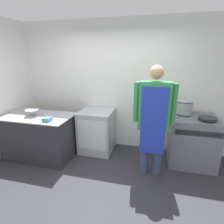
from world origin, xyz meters
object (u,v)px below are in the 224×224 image
Objects in this scene: stove at (192,141)px; person_cook at (154,116)px; fridge_unit at (97,131)px; stock_pot at (185,107)px; plastic_tub at (47,120)px; mixing_bowl at (33,113)px; saute_pan at (207,118)px.

stove is 0.51× the size of person_cook.
stock_pot is (1.71, 0.08, 0.63)m from fridge_unit.
stock_pot is at bearing 19.30° from plastic_tub.
mixing_bowl reaches higher than saute_pan.
saute_pan reaches higher than stove.
fridge_unit is 6.92× the size of plastic_tub.
plastic_tub is (0.45, -0.21, -0.03)m from mixing_bowl.
stove is at bearing 143.20° from saute_pan.
person_cook is 0.85m from stock_pot.
stove is 0.54m from saute_pan.
saute_pan is at bearing 24.18° from person_cook.
mixing_bowl is 0.96× the size of stock_pot.
stock_pot reaches higher than plastic_tub.
fridge_unit is at bearing 175.39° from saute_pan.
person_cook reaches higher than stock_pot.
mixing_bowl is at bearing 154.96° from plastic_tub.
person_cook is (1.16, -0.57, 0.61)m from fridge_unit.
stock_pot is at bearing 145.89° from stove.
saute_pan is at bearing -35.40° from stock_pot.
mixing_bowl is at bearing -167.68° from stock_pot.
saute_pan reaches higher than plastic_tub.
plastic_tub reaches higher than stove.
person_cook is 1.83m from plastic_tub.
mixing_bowl reaches higher than fridge_unit.
stock_pot reaches higher than fridge_unit.
stock_pot is at bearing 12.32° from mixing_bowl.
person_cook is at bearing -130.40° from stock_pot.
saute_pan is (0.34, -0.24, -0.11)m from stock_pot.
mixing_bowl reaches higher than stove.
stock_pot is (2.36, 0.83, 0.17)m from plastic_tub.
fridge_unit is 3.02× the size of saute_pan.
plastic_tub is (-0.66, -0.75, 0.46)m from fridge_unit.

